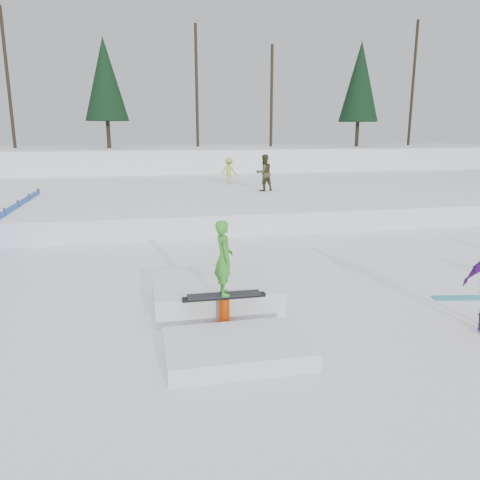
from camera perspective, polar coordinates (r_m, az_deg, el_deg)
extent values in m
plane|color=white|center=(9.82, -0.42, -9.04)|extent=(120.00, 120.00, 0.00)
cube|color=white|center=(39.03, -9.46, 9.36)|extent=(60.00, 14.00, 2.40)
cube|color=white|center=(25.19, -7.82, 5.54)|extent=(50.00, 18.00, 0.80)
cylinder|color=black|center=(18.30, -26.65, 1.84)|extent=(0.05, 0.05, 1.10)
cylinder|color=black|center=(20.11, -25.35, 2.88)|extent=(0.05, 0.05, 1.10)
cylinder|color=black|center=(21.94, -24.26, 3.76)|extent=(0.05, 0.05, 1.10)
cylinder|color=black|center=(23.78, -23.33, 4.49)|extent=(0.05, 0.05, 1.10)
cylinder|color=black|center=(40.14, -26.46, 17.18)|extent=(0.24, 0.24, 10.00)
cylinder|color=black|center=(37.47, -15.74, 12.27)|extent=(0.30, 0.30, 2.00)
cone|color=black|center=(37.64, -16.13, 18.32)|extent=(3.20, 3.20, 5.95)
cylinder|color=black|center=(39.84, -5.30, 18.12)|extent=(0.24, 0.24, 9.50)
cylinder|color=black|center=(39.99, 3.86, 17.05)|extent=(0.24, 0.24, 8.00)
cylinder|color=black|center=(40.98, 14.08, 12.41)|extent=(0.30, 0.30, 2.00)
cone|color=black|center=(41.16, 14.41, 18.18)|extent=(3.20, 3.20, 6.30)
cylinder|color=black|center=(45.79, 20.34, 17.38)|extent=(0.24, 0.24, 10.50)
imported|color=#3A381B|center=(23.14, 2.95, 8.18)|extent=(1.01, 0.87, 1.78)
imported|color=#AFBC40|center=(26.18, -1.36, 8.42)|extent=(1.07, 0.97, 1.45)
cube|color=teal|center=(11.83, 25.63, -6.38)|extent=(1.43, 0.52, 0.03)
cube|color=white|center=(10.29, -3.21, -6.39)|extent=(2.60, 2.20, 0.54)
cube|color=white|center=(8.06, -0.37, -13.06)|extent=(2.40, 1.60, 0.30)
cylinder|color=#D4490A|center=(9.18, -1.91, -10.48)|extent=(0.44, 0.44, 0.06)
cylinder|color=#D4490A|center=(9.08, -1.92, -8.92)|extent=(0.20, 0.20, 0.60)
cube|color=black|center=(8.96, -1.94, -6.96)|extent=(1.60, 0.16, 0.06)
cube|color=black|center=(8.94, -1.94, -6.69)|extent=(1.40, 0.28, 0.03)
imported|color=green|center=(8.72, -1.98, -2.19)|extent=(0.34, 0.52, 1.42)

